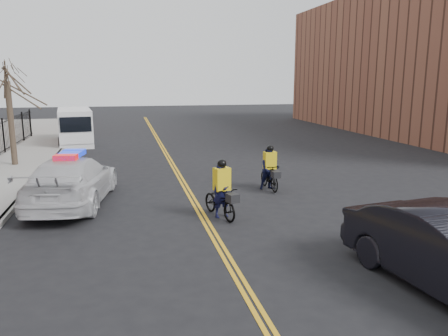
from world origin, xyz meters
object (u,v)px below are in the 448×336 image
cyclist_near (222,197)px  cyclist_far (270,172)px  police_cruiser (72,180)px  cargo_van (75,127)px

cyclist_near → cyclist_far: (2.57, 2.98, 0.05)m
police_cruiser → cyclist_far: bearing=-168.3°
police_cruiser → cyclist_far: size_ratio=3.39×
cyclist_near → cyclist_far: size_ratio=1.13×
police_cruiser → cyclist_far: police_cruiser is taller
cargo_van → cyclist_near: cargo_van is taller
cargo_van → cyclist_far: 16.86m
cyclist_far → cyclist_near: bearing=-134.1°
police_cruiser → cyclist_near: (4.71, -2.56, -0.19)m
cyclist_far → cargo_van: bearing=117.5°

